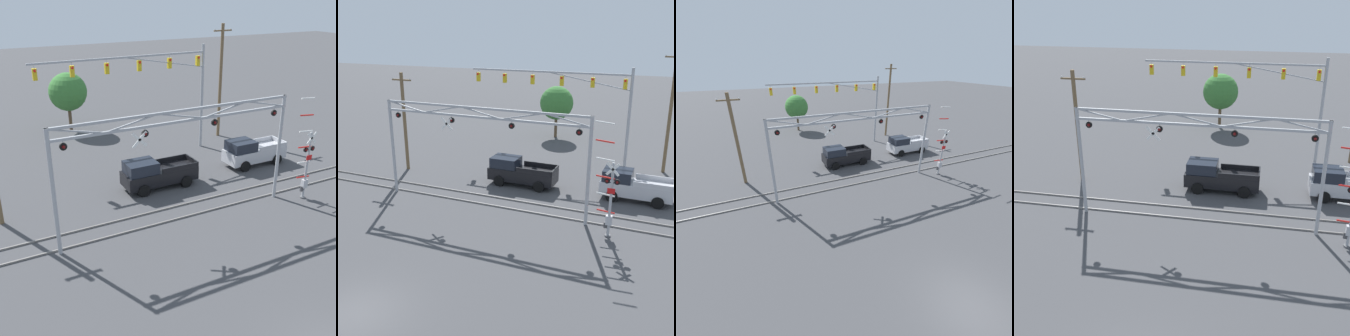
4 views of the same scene
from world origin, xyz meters
TOP-DOWN VIEW (x-y plane):
  - rail_track_near at (0.00, 12.69)m, footprint 80.00×0.08m
  - rail_track_far at (0.00, 14.12)m, footprint 80.00×0.08m
  - crossing_gantry at (-0.02, 12.40)m, footprint 14.52×0.27m
  - crossing_signal_mast at (8.64, 11.36)m, footprint 1.62×0.35m
  - traffic_signal_span at (3.95, 23.08)m, footprint 14.05×0.39m
  - pickup_truck_lead at (0.81, 17.31)m, footprint 5.22×2.11m
  - pickup_truck_following at (9.29, 17.62)m, footprint 4.98×2.11m
  - utility_pole_right at (10.96, 24.81)m, footprint 1.80×0.28m
  - background_tree_beyond_span at (-0.92, 32.80)m, footprint 3.62×3.62m

SIDE VIEW (x-z plane):
  - rail_track_near at x=0.00m, z-range 0.00..0.10m
  - rail_track_far at x=0.00m, z-range 0.00..0.10m
  - pickup_truck_following at x=9.29m, z-range -0.01..2.12m
  - pickup_truck_lead at x=0.81m, z-range -0.01..2.12m
  - crossing_signal_mast at x=8.64m, z-range -1.03..5.84m
  - background_tree_beyond_span at x=-0.92m, z-range 0.98..6.59m
  - crossing_gantry at x=-0.02m, z-range 1.62..8.48m
  - utility_pole_right at x=10.96m, z-range 0.15..10.23m
  - traffic_signal_span at x=3.95m, z-range 1.98..10.70m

